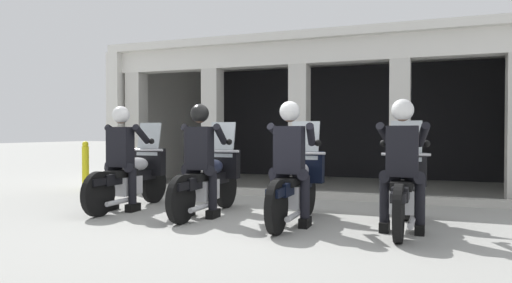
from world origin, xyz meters
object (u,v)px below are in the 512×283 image
police_officer_far_left (122,149)px  motorcycle_center_left (210,180)px  motorcycle_center_right (296,184)px  motorcycle_far_left (133,176)px  police_officer_center_right (290,152)px  bollard_kerbside (85,166)px  police_officer_far_right (402,154)px  police_officer_center_left (200,150)px  motorcycle_far_right (404,188)px

police_officer_far_left → motorcycle_center_left: 1.45m
motorcycle_center_right → police_officer_far_left: bearing=-167.8°
motorcycle_far_left → police_officer_center_right: 2.79m
motorcycle_center_right → motorcycle_far_left: bearing=-173.8°
motorcycle_center_right → police_officer_center_right: (-0.00, -0.28, 0.44)m
motorcycle_far_left → bollard_kerbside: bearing=155.4°
police_officer_center_right → police_officer_far_right: bearing=14.3°
police_officer_center_left → police_officer_far_right: 2.72m
motorcycle_far_right → bollard_kerbside: (-6.36, 1.67, -0.00)m
motorcycle_center_right → police_officer_center_right: 0.52m
motorcycle_center_right → police_officer_center_right: size_ratio=1.29×
motorcycle_far_left → motorcycle_center_left: same height
motorcycle_center_left → motorcycle_far_right: bearing=5.4°
police_officer_far_right → police_officer_center_left: bearing=-173.1°
police_officer_center_right → bollard_kerbside: bearing=168.1°
police_officer_center_right → police_officer_far_right: 1.36m
motorcycle_far_right → bollard_kerbside: motorcycle_far_right is taller
motorcycle_center_left → police_officer_far_left: bearing=-163.3°
police_officer_center_right → motorcycle_center_right: bearing=100.1°
motorcycle_far_right → bollard_kerbside: 6.58m
motorcycle_center_right → bollard_kerbside: 5.31m
motorcycle_center_right → motorcycle_far_right: 1.36m
motorcycle_far_right → police_officer_far_right: bearing=-82.0°
police_officer_center_right → motorcycle_far_right: size_ratio=0.78×
police_officer_center_left → bollard_kerbside: (-3.65, 1.90, -0.44)m
motorcycle_center_right → police_officer_far_right: (1.36, -0.19, 0.44)m
motorcycle_far_left → police_officer_far_left: size_ratio=1.29×
police_officer_far_right → police_officer_center_right: bearing=-167.9°
motorcycle_center_right → bollard_kerbside: bearing=170.9°
motorcycle_far_left → motorcycle_far_right: (4.07, -0.11, 0.00)m
police_officer_far_left → police_officer_center_right: bearing=5.6°
motorcycle_center_left → bollard_kerbside: size_ratio=2.03×
motorcycle_far_left → motorcycle_center_right: bearing=5.6°
police_officer_center_left → motorcycle_far_right: (2.72, 0.22, -0.44)m
police_officer_center_right → motorcycle_far_right: police_officer_center_right is taller
police_officer_far_left → police_officer_far_right: same height
police_officer_center_left → bollard_kerbside: police_officer_center_left is taller
motorcycle_far_right → police_officer_center_right: bearing=-156.3°
motorcycle_center_left → police_officer_far_right: police_officer_far_right is taller
motorcycle_far_right → police_officer_center_left: bearing=-167.1°
motorcycle_far_left → police_officer_far_left: bearing=-80.5°
police_officer_far_left → bollard_kerbside: bearing=150.8°
police_officer_far_left → police_officer_center_right: same height
motorcycle_far_left → motorcycle_center_left: (1.36, -0.04, 0.00)m
police_officer_far_left → police_officer_far_right: (4.07, -0.11, 0.00)m
motorcycle_center_left → bollard_kerbside: bearing=162.8°
motorcycle_far_left → motorcycle_center_right: same height
police_officer_far_left → police_officer_far_right: size_ratio=1.00×
police_officer_far_left → police_officer_center_right: (2.72, -0.20, 0.00)m
police_officer_far_right → motorcycle_center_right: bearing=-179.8°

